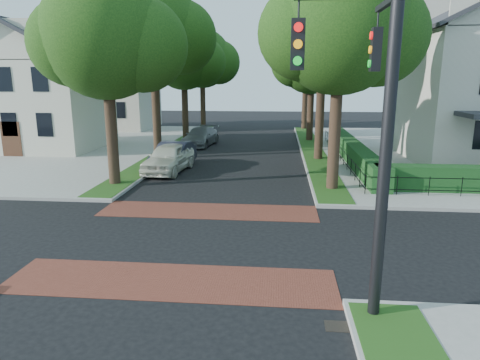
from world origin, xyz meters
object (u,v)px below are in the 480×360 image
at_px(traffic_signal, 376,112).
at_px(parked_car_rear, 200,137).
at_px(parked_car_middle, 173,156).
at_px(parked_car_front, 169,158).

height_order(traffic_signal, parked_car_rear, traffic_signal).
relative_size(traffic_signal, parked_car_middle, 1.65).
height_order(parked_car_front, parked_car_middle, parked_car_front).
height_order(parked_car_middle, parked_car_rear, parked_car_middle).
relative_size(parked_car_front, parked_car_rear, 0.96).
bearing_deg(parked_car_front, parked_car_rear, 95.78).
distance_m(traffic_signal, parked_car_middle, 18.59).
relative_size(parked_car_front, parked_car_middle, 1.03).
relative_size(traffic_signal, parked_car_rear, 1.55).
xyz_separation_m(traffic_signal, parked_car_front, (-8.49, 15.06, -3.86)).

